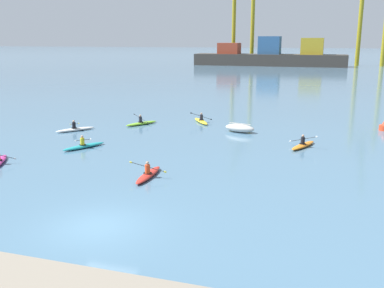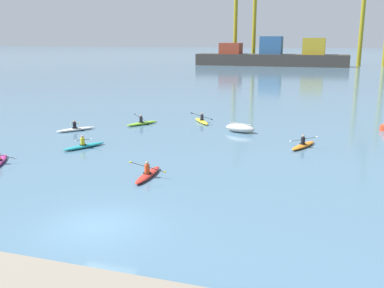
{
  "view_description": "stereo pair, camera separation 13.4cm",
  "coord_description": "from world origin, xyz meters",
  "px_view_note": "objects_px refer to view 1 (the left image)",
  "views": [
    {
      "loc": [
        8.83,
        -15.04,
        7.64
      ],
      "look_at": [
        0.08,
        12.92,
        0.6
      ],
      "focal_mm": 40.88,
      "sensor_mm": 36.0,
      "label": 1
    },
    {
      "loc": [
        8.96,
        -15.0,
        7.64
      ],
      "look_at": [
        0.08,
        12.92,
        0.6
      ],
      "focal_mm": 40.88,
      "sensor_mm": 36.0,
      "label": 2
    }
  ],
  "objects_px": {
    "gantry_crane_west": "(243,8)",
    "gantry_crane_west_mid": "(375,4)",
    "kayak_lime": "(141,123)",
    "kayak_red": "(148,174)",
    "capsized_dinghy": "(240,128)",
    "kayak_white": "(75,129)",
    "kayak_orange": "(303,145)",
    "kayak_teal": "(84,146)",
    "container_barge": "(270,56)",
    "kayak_yellow": "(201,121)"
  },
  "relations": [
    {
      "from": "gantry_crane_west",
      "to": "gantry_crane_west_mid",
      "type": "distance_m",
      "value": 37.87
    },
    {
      "from": "kayak_lime",
      "to": "kayak_red",
      "type": "bearing_deg",
      "value": -64.75
    },
    {
      "from": "gantry_crane_west",
      "to": "capsized_dinghy",
      "type": "distance_m",
      "value": 107.51
    },
    {
      "from": "gantry_crane_west_mid",
      "to": "kayak_white",
      "type": "bearing_deg",
      "value": -106.38
    },
    {
      "from": "capsized_dinghy",
      "to": "kayak_orange",
      "type": "distance_m",
      "value": 6.64
    },
    {
      "from": "kayak_teal",
      "to": "container_barge",
      "type": "bearing_deg",
      "value": 90.29
    },
    {
      "from": "container_barge",
      "to": "kayak_teal",
      "type": "distance_m",
      "value": 105.61
    },
    {
      "from": "container_barge",
      "to": "kayak_red",
      "type": "bearing_deg",
      "value": -86.04
    },
    {
      "from": "kayak_red",
      "to": "kayak_yellow",
      "type": "bearing_deg",
      "value": 96.08
    },
    {
      "from": "container_barge",
      "to": "kayak_red",
      "type": "relative_size",
      "value": 12.92
    },
    {
      "from": "container_barge",
      "to": "kayak_lime",
      "type": "height_order",
      "value": "container_barge"
    },
    {
      "from": "kayak_teal",
      "to": "kayak_yellow",
      "type": "xyz_separation_m",
      "value": [
        5.3,
        12.06,
        0.0
      ]
    },
    {
      "from": "gantry_crane_west_mid",
      "to": "kayak_orange",
      "type": "height_order",
      "value": "gantry_crane_west_mid"
    },
    {
      "from": "capsized_dinghy",
      "to": "gantry_crane_west_mid",
      "type": "bearing_deg",
      "value": 80.21
    },
    {
      "from": "capsized_dinghy",
      "to": "container_barge",
      "type": "bearing_deg",
      "value": 96.0
    },
    {
      "from": "capsized_dinghy",
      "to": "kayak_lime",
      "type": "relative_size",
      "value": 0.86
    },
    {
      "from": "container_barge",
      "to": "gantry_crane_west",
      "type": "xyz_separation_m",
      "value": [
        -9.97,
        7.51,
        14.42
      ]
    },
    {
      "from": "gantry_crane_west",
      "to": "capsized_dinghy",
      "type": "relative_size",
      "value": 11.79
    },
    {
      "from": "container_barge",
      "to": "kayak_red",
      "type": "distance_m",
      "value": 110.79
    },
    {
      "from": "kayak_red",
      "to": "kayak_orange",
      "type": "relative_size",
      "value": 1.01
    },
    {
      "from": "kayak_orange",
      "to": "container_barge",
      "type": "bearing_deg",
      "value": 98.82
    },
    {
      "from": "kayak_orange",
      "to": "kayak_white",
      "type": "xyz_separation_m",
      "value": [
        -18.97,
        0.11,
        0.0
      ]
    },
    {
      "from": "kayak_teal",
      "to": "kayak_lime",
      "type": "xyz_separation_m",
      "value": [
        0.37,
        9.36,
        0.0
      ]
    },
    {
      "from": "gantry_crane_west",
      "to": "kayak_white",
      "type": "bearing_deg",
      "value": -86.5
    },
    {
      "from": "capsized_dinghy",
      "to": "kayak_teal",
      "type": "xyz_separation_m",
      "value": [
        -9.63,
        -8.83,
        -0.18
      ]
    },
    {
      "from": "capsized_dinghy",
      "to": "kayak_red",
      "type": "distance_m",
      "value": 13.97
    },
    {
      "from": "gantry_crane_west",
      "to": "kayak_white",
      "type": "distance_m",
      "value": 109.49
    },
    {
      "from": "kayak_yellow",
      "to": "kayak_orange",
      "type": "bearing_deg",
      "value": -35.82
    },
    {
      "from": "capsized_dinghy",
      "to": "kayak_lime",
      "type": "bearing_deg",
      "value": 176.7
    },
    {
      "from": "kayak_red",
      "to": "kayak_white",
      "type": "bearing_deg",
      "value": 137.64
    },
    {
      "from": "kayak_orange",
      "to": "kayak_yellow",
      "type": "distance_m",
      "value": 12.05
    },
    {
      "from": "kayak_yellow",
      "to": "kayak_white",
      "type": "bearing_deg",
      "value": -142.98
    },
    {
      "from": "kayak_white",
      "to": "kayak_lime",
      "type": "bearing_deg",
      "value": 44.72
    },
    {
      "from": "kayak_white",
      "to": "capsized_dinghy",
      "type": "bearing_deg",
      "value": 15.3
    },
    {
      "from": "kayak_red",
      "to": "kayak_lime",
      "type": "height_order",
      "value": "same"
    },
    {
      "from": "kayak_lime",
      "to": "kayak_yellow",
      "type": "height_order",
      "value": "kayak_yellow"
    },
    {
      "from": "kayak_yellow",
      "to": "gantry_crane_west_mid",
      "type": "bearing_deg",
      "value": 77.49
    },
    {
      "from": "gantry_crane_west_mid",
      "to": "kayak_red",
      "type": "distance_m",
      "value": 119.22
    },
    {
      "from": "kayak_red",
      "to": "kayak_yellow",
      "type": "relative_size",
      "value": 1.08
    },
    {
      "from": "kayak_teal",
      "to": "kayak_red",
      "type": "height_order",
      "value": "same"
    },
    {
      "from": "kayak_red",
      "to": "kayak_yellow",
      "type": "xyz_separation_m",
      "value": [
        -1.81,
        16.98,
        -0.0
      ]
    },
    {
      "from": "kayak_lime",
      "to": "kayak_white",
      "type": "height_order",
      "value": "same"
    },
    {
      "from": "capsized_dinghy",
      "to": "kayak_yellow",
      "type": "xyz_separation_m",
      "value": [
        -4.34,
        3.24,
        -0.18
      ]
    },
    {
      "from": "gantry_crane_west_mid",
      "to": "capsized_dinghy",
      "type": "distance_m",
      "value": 105.38
    },
    {
      "from": "kayak_orange",
      "to": "kayak_yellow",
      "type": "bearing_deg",
      "value": 144.18
    },
    {
      "from": "gantry_crane_west",
      "to": "kayak_orange",
      "type": "xyz_separation_m",
      "value": [
        25.57,
        -108.07,
        -17.01
      ]
    },
    {
      "from": "gantry_crane_west",
      "to": "kayak_teal",
      "type": "bearing_deg",
      "value": -84.69
    },
    {
      "from": "kayak_red",
      "to": "kayak_lime",
      "type": "relative_size",
      "value": 1.05
    },
    {
      "from": "capsized_dinghy",
      "to": "kayak_yellow",
      "type": "height_order",
      "value": "kayak_yellow"
    },
    {
      "from": "gantry_crane_west",
      "to": "gantry_crane_west_mid",
      "type": "relative_size",
      "value": 0.93
    }
  ]
}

